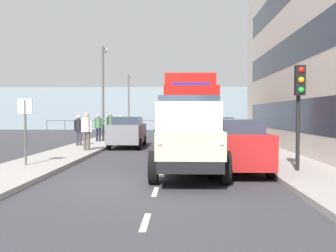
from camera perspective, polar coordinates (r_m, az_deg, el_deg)
ground_plane at (r=21.19m, az=0.28°, el=-3.21°), size 80.00×80.00×0.00m
sidewalk_left at (r=21.52m, az=12.30°, el=-2.97°), size 2.35×38.89×0.15m
sidewalk_right at (r=21.78m, az=-11.59°, el=-2.91°), size 2.35×38.89×0.15m
road_centreline_markings at (r=20.91m, az=0.26°, el=-3.27°), size 0.12×35.80×0.01m
sea_horizon at (r=43.55m, az=1.15°, el=2.72°), size 80.00×0.80×5.00m
seawall_railing at (r=39.96m, az=1.07°, el=0.52°), size 28.08×0.08×1.20m
truck_vintage_cream at (r=11.24m, az=3.15°, el=-1.75°), size 2.17×5.64×2.43m
lorry_cargo_red at (r=19.83m, az=3.32°, el=2.44°), size 2.58×8.20×3.87m
car_red_kerbside_near at (r=12.26m, az=10.11°, el=-2.79°), size 1.89×4.20×1.72m
car_black_kerbside_1 at (r=18.25m, az=7.42°, el=-1.24°), size 1.76×4.51×1.72m
car_grey_oppositeside_0 at (r=20.89m, az=-6.22°, el=-0.83°), size 1.80×4.24×1.72m
pedestrian_by_lamp at (r=18.03m, az=-12.41°, el=-0.28°), size 0.53×0.34×1.80m
pedestrian_strolling at (r=20.85m, az=-13.56°, el=-0.25°), size 0.53×0.34×1.66m
pedestrian_couple_a at (r=23.71m, az=-10.67°, el=0.12°), size 0.53×0.34×1.72m
pedestrian_near_railing at (r=25.23m, az=-8.88°, el=0.36°), size 0.53×0.34×1.80m
pedestrian_in_dark_coat at (r=28.14m, az=-7.24°, el=0.29°), size 0.53×0.34×1.62m
traffic_light_near at (r=11.93m, az=19.55°, el=4.58°), size 0.28×0.41×3.20m
lamp_post_promenade at (r=24.67m, az=-9.89°, el=6.38°), size 0.32×1.14×6.13m
lamp_post_far at (r=35.73m, az=-6.02°, el=4.50°), size 0.32×1.14×5.53m
street_sign at (r=13.42m, az=-21.10°, el=0.88°), size 0.50×0.07×2.25m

